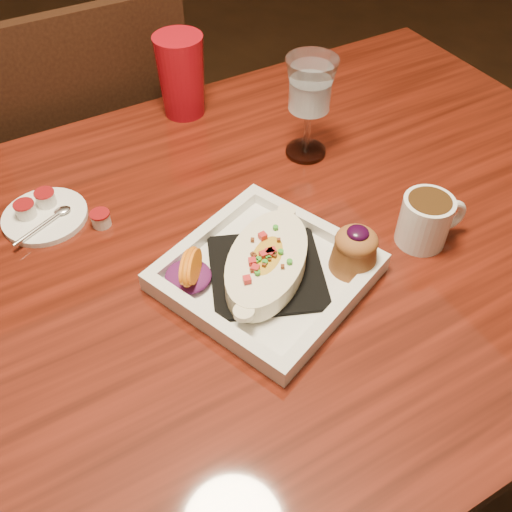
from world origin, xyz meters
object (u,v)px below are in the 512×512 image
coffee_mug (427,219)px  table (213,303)px  goblet (310,91)px  red_tumbler (181,76)px  saucer (43,215)px  plate (277,266)px  chair_far (100,165)px

coffee_mug → table: bearing=170.9°
goblet → red_tumbler: goblet is taller
coffee_mug → saucer: 0.59m
plate → goblet: bearing=27.5°
plate → coffee_mug: 0.23m
table → coffee_mug: 0.35m
plate → table: bearing=109.5°
plate → goblet: size_ratio=1.82×
goblet → coffee_mug: bearing=-83.3°
saucer → red_tumbler: bearing=27.7°
table → plate: 0.16m
coffee_mug → chair_far: bearing=124.4°
plate → saucer: (-0.25, 0.29, -0.02)m
coffee_mug → red_tumbler: size_ratio=0.69×
table → chair_far: (-0.00, 0.63, -0.15)m
coffee_mug → red_tumbler: red_tumbler is taller
plate → coffee_mug: plate is taller
table → plate: size_ratio=4.63×
chair_far → red_tumbler: 0.43m
chair_far → goblet: 0.66m
chair_far → red_tumbler: chair_far is taller
table → saucer: (-0.19, 0.21, 0.11)m
table → saucer: bearing=131.3°
table → red_tumbler: 0.44m
red_tumbler → plate: bearing=-98.6°
table → chair_far: bearing=90.0°
goblet → red_tumbler: 0.27m
coffee_mug → goblet: goblet is taller
table → saucer: 0.30m
goblet → saucer: goblet is taller
chair_far → plate: 0.76m
saucer → red_tumbler: size_ratio=0.87×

